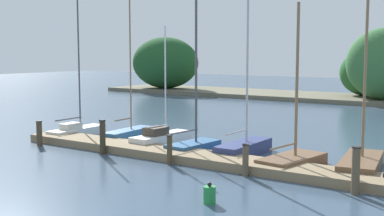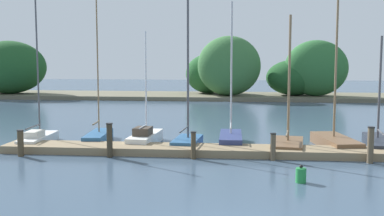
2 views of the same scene
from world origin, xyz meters
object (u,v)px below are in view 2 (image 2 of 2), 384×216
object	(u,v)px
mooring_piling_2	(193,145)
mooring_piling_3	(273,147)
sailboat_2	(146,137)
sailboat_7	(378,141)
sailboat_3	(188,139)
channel_buoy_0	(301,175)
mooring_piling_0	(21,143)
mooring_piling_1	(110,140)
sailboat_5	(288,143)
sailboat_4	(231,138)
sailboat_6	(334,140)
sailboat_1	(99,136)
sailboat_0	(39,137)
mooring_piling_4	(371,145)

from	to	relation	value
mooring_piling_2	mooring_piling_3	xyz separation A→B (m)	(3.44, 0.04, -0.01)
sailboat_2	sailboat_7	xyz separation A→B (m)	(11.47, 0.35, -0.06)
sailboat_3	channel_buoy_0	world-z (taller)	sailboat_3
channel_buoy_0	sailboat_3	bearing A→B (deg)	127.72
sailboat_7	mooring_piling_3	bearing A→B (deg)	129.72
mooring_piling_2	mooring_piling_3	bearing A→B (deg)	0.66
mooring_piling_0	mooring_piling_1	xyz separation A→B (m)	(4.02, 0.24, 0.17)
sailboat_2	channel_buoy_0	size ratio (longest dim) A/B	8.78
mooring_piling_0	mooring_piling_3	distance (m)	11.20
sailboat_5	channel_buoy_0	size ratio (longest dim) A/B	9.81
sailboat_4	sailboat_6	distance (m)	5.08
mooring_piling_1	mooring_piling_3	world-z (taller)	mooring_piling_1
sailboat_5	sailboat_7	bearing A→B (deg)	-69.06
sailboat_1	sailboat_7	world-z (taller)	sailboat_1
sailboat_5	sailboat_4	bearing A→B (deg)	77.42
sailboat_2	mooring_piling_0	distance (m)	6.02
sailboat_0	mooring_piling_2	xyz separation A→B (m)	(8.16, -2.65, 0.24)
sailboat_2	sailboat_5	xyz separation A→B (m)	(7.03, -0.68, -0.03)
sailboat_0	mooring_piling_1	distance (m)	5.15
mooring_piling_4	sailboat_3	bearing A→B (deg)	161.57
sailboat_1	mooring_piling_3	xyz separation A→B (m)	(8.76, -3.58, 0.26)
mooring_piling_0	mooring_piling_1	bearing A→B (deg)	3.43
sailboat_4	mooring_piling_4	distance (m)	6.88
sailboat_7	channel_buoy_0	size ratio (longest dim) A/B	8.36
mooring_piling_2	sailboat_1	bearing A→B (deg)	145.83
sailboat_4	sailboat_7	distance (m)	7.18
sailboat_6	mooring_piling_1	distance (m)	10.91
sailboat_5	mooring_piling_1	size ratio (longest dim) A/B	4.19
sailboat_4	mooring_piling_2	xyz separation A→B (m)	(-1.56, -3.44, 0.23)
sailboat_3	channel_buoy_0	bearing A→B (deg)	-137.71
sailboat_0	sailboat_1	size ratio (longest dim) A/B	0.95
sailboat_1	sailboat_4	xyz separation A→B (m)	(6.89, -0.18, 0.03)
mooring_piling_2	mooring_piling_3	size ratio (longest dim) A/B	1.01
sailboat_7	channel_buoy_0	xyz separation A→B (m)	(-4.55, -6.97, -0.05)
sailboat_5	mooring_piling_3	xyz separation A→B (m)	(-0.85, -2.38, 0.26)
mooring_piling_3	sailboat_7	bearing A→B (deg)	32.75
sailboat_6	mooring_piling_1	size ratio (longest dim) A/B	4.90
mooring_piling_1	sailboat_5	bearing A→B (deg)	16.58
mooring_piling_2	mooring_piling_4	bearing A→B (deg)	-0.63
sailboat_2	mooring_piling_4	xyz separation A→B (m)	(10.19, -3.18, 0.40)
sailboat_1	mooring_piling_2	distance (m)	6.45
sailboat_2	mooring_piling_4	size ratio (longest dim) A/B	3.70
mooring_piling_0	mooring_piling_3	bearing A→B (deg)	1.29
mooring_piling_2	mooring_piling_4	distance (m)	7.46
sailboat_4	sailboat_7	bearing A→B (deg)	-90.88
sailboat_2	mooring_piling_1	size ratio (longest dim) A/B	3.75
sailboat_3	sailboat_6	distance (m)	7.22
sailboat_6	mooring_piling_2	world-z (taller)	sailboat_6
sailboat_7	mooring_piling_1	xyz separation A→B (m)	(-12.48, -3.42, 0.45)
sailboat_5	mooring_piling_4	xyz separation A→B (m)	(3.16, -2.50, 0.43)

